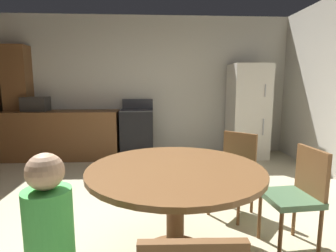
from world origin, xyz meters
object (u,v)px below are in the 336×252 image
at_px(oven_range, 137,133).
at_px(chair_east, 298,192).
at_px(microwave, 36,104).
at_px(dining_table, 175,186).
at_px(refrigerator, 248,111).
at_px(chair_northeast, 234,168).

xyz_separation_m(oven_range, chair_east, (1.51, -2.99, 0.03)).
xyz_separation_m(microwave, dining_table, (2.32, -3.07, -0.42)).
relative_size(refrigerator, microwave, 4.00).
xyz_separation_m(microwave, chair_northeast, (3.03, -2.30, -0.53)).
height_order(refrigerator, microwave, refrigerator).
bearing_deg(refrigerator, dining_table, -118.42).
bearing_deg(refrigerator, chair_east, -101.52).
bearing_deg(oven_range, chair_northeast, -62.99).
xyz_separation_m(refrigerator, chair_east, (-0.60, -2.93, -0.38)).
bearing_deg(microwave, chair_east, -41.60).
height_order(microwave, chair_northeast, microwave).
bearing_deg(oven_range, microwave, -179.89).
xyz_separation_m(refrigerator, dining_table, (-1.63, -3.02, -0.27)).
height_order(oven_range, dining_table, oven_range).
relative_size(dining_table, chair_northeast, 1.56).
height_order(dining_table, chair_east, chair_east).
distance_m(refrigerator, microwave, 3.96).
bearing_deg(microwave, oven_range, 0.11).
xyz_separation_m(oven_range, refrigerator, (2.11, -0.05, 0.41)).
xyz_separation_m(oven_range, chair_northeast, (1.18, -2.31, 0.03)).
bearing_deg(chair_northeast, chair_east, 68.77).
bearing_deg(chair_east, dining_table, 0.00).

